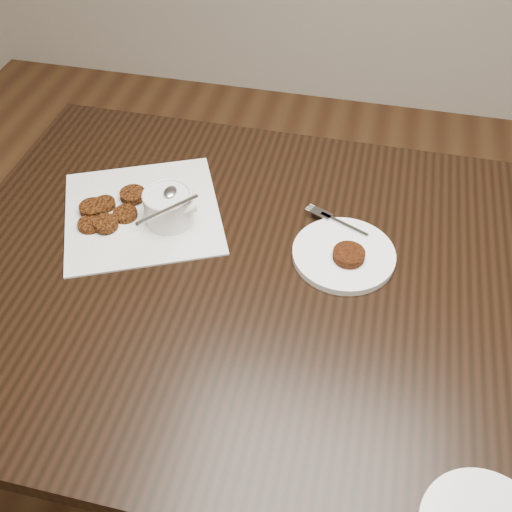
{
  "coord_description": "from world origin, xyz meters",
  "views": [
    {
      "loc": [
        0.03,
        -0.68,
        1.6
      ],
      "look_at": [
        -0.15,
        0.07,
        0.8
      ],
      "focal_mm": 41.26,
      "sensor_mm": 36.0,
      "label": 1
    }
  ],
  "objects_px": {
    "napkin": "(142,212)",
    "plate_with_patty": "(344,252)",
    "table": "(306,388)",
    "sauce_ramekin": "(167,194)"
  },
  "relations": [
    {
      "from": "sauce_ramekin",
      "to": "plate_with_patty",
      "type": "distance_m",
      "value": 0.38
    },
    {
      "from": "napkin",
      "to": "sauce_ramekin",
      "type": "distance_m",
      "value": 0.1
    },
    {
      "from": "table",
      "to": "sauce_ramekin",
      "type": "bearing_deg",
      "value": 162.27
    },
    {
      "from": "sauce_ramekin",
      "to": "plate_with_patty",
      "type": "bearing_deg",
      "value": -3.55
    },
    {
      "from": "table",
      "to": "plate_with_patty",
      "type": "xyz_separation_m",
      "value": [
        0.04,
        0.08,
        0.39
      ]
    },
    {
      "from": "table",
      "to": "sauce_ramekin",
      "type": "xyz_separation_m",
      "value": [
        -0.33,
        0.11,
        0.45
      ]
    },
    {
      "from": "table",
      "to": "plate_with_patty",
      "type": "height_order",
      "value": "plate_with_patty"
    },
    {
      "from": "napkin",
      "to": "plate_with_patty",
      "type": "distance_m",
      "value": 0.44
    },
    {
      "from": "napkin",
      "to": "sauce_ramekin",
      "type": "height_order",
      "value": "sauce_ramekin"
    },
    {
      "from": "napkin",
      "to": "plate_with_patty",
      "type": "bearing_deg",
      "value": -4.29
    }
  ]
}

